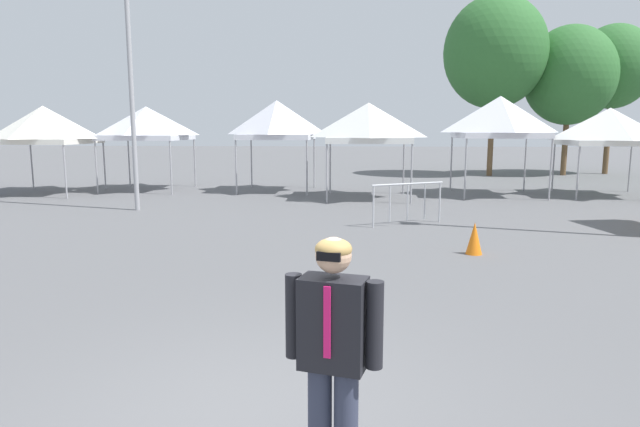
# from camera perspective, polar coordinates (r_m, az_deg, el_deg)

# --- Properties ---
(ground_plane) EXTENTS (140.00, 140.00, 0.00)m
(ground_plane) POSITION_cam_1_polar(r_m,az_deg,el_deg) (4.95, -6.94, -20.88)
(ground_plane) COLOR #5B5B5E
(canopy_tent_behind_center) EXTENTS (3.21, 3.21, 3.27)m
(canopy_tent_behind_center) POSITION_cam_1_polar(r_m,az_deg,el_deg) (23.09, -26.89, 8.26)
(canopy_tent_behind_center) COLOR #9E9EA3
(canopy_tent_behind_center) RESTS_ON ground
(canopy_tent_right_of_center) EXTENTS (3.06, 3.06, 3.29)m
(canopy_tent_right_of_center) POSITION_cam_1_polar(r_m,az_deg,el_deg) (22.79, -17.68, 8.96)
(canopy_tent_right_of_center) COLOR #9E9EA3
(canopy_tent_right_of_center) RESTS_ON ground
(canopy_tent_far_left) EXTENTS (2.83, 2.83, 3.50)m
(canopy_tent_far_left) POSITION_cam_1_polar(r_m,az_deg,el_deg) (21.41, -4.54, 9.71)
(canopy_tent_far_left) COLOR #9E9EA3
(canopy_tent_far_left) RESTS_ON ground
(canopy_tent_behind_left) EXTENTS (2.92, 2.92, 3.32)m
(canopy_tent_behind_left) POSITION_cam_1_polar(r_m,az_deg,el_deg) (19.24, 5.08, 9.40)
(canopy_tent_behind_left) COLOR #9E9EA3
(canopy_tent_behind_left) RESTS_ON ground
(canopy_tent_far_right) EXTENTS (3.00, 3.00, 3.60)m
(canopy_tent_far_right) POSITION_cam_1_polar(r_m,az_deg,el_deg) (21.08, 18.27, 9.54)
(canopy_tent_far_right) COLOR #9E9EA3
(canopy_tent_far_right) RESTS_ON ground
(canopy_tent_behind_right) EXTENTS (3.14, 3.14, 3.17)m
(canopy_tent_behind_right) POSITION_cam_1_polar(r_m,az_deg,el_deg) (22.41, 27.96, 8.02)
(canopy_tent_behind_right) COLOR #9E9EA3
(canopy_tent_behind_right) RESTS_ON ground
(person_foreground) EXTENTS (0.63, 0.34, 1.78)m
(person_foreground) POSITION_cam_1_polar(r_m,az_deg,el_deg) (3.62, 1.38, -14.15)
(person_foreground) COLOR #33384C
(person_foreground) RESTS_ON ground
(light_pole_opposite_side) EXTENTS (0.36, 0.36, 9.18)m
(light_pole_opposite_side) POSITION_cam_1_polar(r_m,az_deg,el_deg) (17.43, -19.39, 17.38)
(light_pole_opposite_side) COLOR #9E9EA3
(light_pole_opposite_side) RESTS_ON ground
(tree_behind_tents_center) EXTENTS (4.56, 4.56, 7.63)m
(tree_behind_tents_center) POSITION_cam_1_polar(r_m,az_deg,el_deg) (31.47, 24.63, 12.97)
(tree_behind_tents_center) COLOR brown
(tree_behind_tents_center) RESTS_ON ground
(tree_behind_tents_left) EXTENTS (5.09, 5.09, 9.02)m
(tree_behind_tents_left) POSITION_cam_1_polar(r_m,az_deg,el_deg) (29.87, 17.81, 15.74)
(tree_behind_tents_left) COLOR brown
(tree_behind_tents_left) RESTS_ON ground
(tree_behind_tents_right) EXTENTS (3.97, 3.97, 7.83)m
(tree_behind_tents_right) POSITION_cam_1_polar(r_m,az_deg,el_deg) (33.45, 28.30, 13.33)
(tree_behind_tents_right) COLOR brown
(tree_behind_tents_right) RESTS_ON ground
(crowd_barrier_mid_lot) EXTENTS (1.88, 1.03, 1.08)m
(crowd_barrier_mid_lot) POSITION_cam_1_polar(r_m,az_deg,el_deg) (14.07, 9.15, 1.86)
(crowd_barrier_mid_lot) COLOR #B7BABF
(crowd_barrier_mid_lot) RESTS_ON ground
(traffic_cone_lot_center) EXTENTS (0.32, 0.32, 0.64)m
(traffic_cone_lot_center) POSITION_cam_1_polar(r_m,az_deg,el_deg) (11.11, 15.82, -2.51)
(traffic_cone_lot_center) COLOR orange
(traffic_cone_lot_center) RESTS_ON ground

